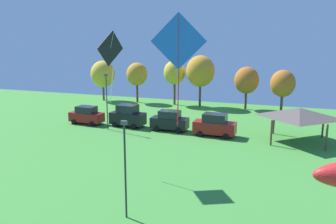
# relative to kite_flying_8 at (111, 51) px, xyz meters

# --- Properties ---
(kite_flying_8) EXTENTS (0.82, 2.76, 5.73)m
(kite_flying_8) POSITION_rel_kite_flying_8_xyz_m (0.00, 0.00, 0.00)
(kite_flying_8) COLOR black
(kite_flying_10) EXTENTS (2.54, 0.48, 5.18)m
(kite_flying_10) POSITION_rel_kite_flying_8_xyz_m (8.61, -9.53, 0.74)
(kite_flying_10) COLOR blue
(parked_car_leftmost) EXTENTS (4.34, 2.09, 2.25)m
(parked_car_leftmost) POSITION_rel_kite_flying_8_xyz_m (-10.37, 12.41, -8.58)
(parked_car_leftmost) COLOR maroon
(parked_car_leftmost) RESTS_ON ground
(parked_car_second_from_left) EXTENTS (4.35, 2.36, 2.69)m
(parked_car_second_from_left) POSITION_rel_kite_flying_8_xyz_m (-4.94, 12.93, -8.39)
(parked_car_second_from_left) COLOR black
(parked_car_second_from_left) RESTS_ON ground
(parked_car_third_from_left) EXTENTS (4.35, 2.07, 2.37)m
(parked_car_third_from_left) POSITION_rel_kite_flying_8_xyz_m (0.49, 12.81, -8.53)
(parked_car_third_from_left) COLOR black
(parked_car_third_from_left) RESTS_ON ground
(parked_car_rightmost_in_row) EXTENTS (4.63, 2.11, 2.50)m
(parked_car_rightmost_in_row) POSITION_rel_kite_flying_8_xyz_m (5.91, 12.28, -8.47)
(parked_car_rightmost_in_row) COLOR maroon
(parked_car_rightmost_in_row) RESTS_ON ground
(park_pavilion) EXTENTS (6.60, 5.97, 3.60)m
(park_pavilion) POSITION_rel_kite_flying_8_xyz_m (14.55, 13.07, -6.61)
(park_pavilion) COLOR brown
(park_pavilion) RESTS_ON ground
(light_post_0) EXTENTS (0.36, 0.20, 6.57)m
(light_post_0) POSITION_rel_kite_flying_8_xyz_m (-6.57, 10.86, -6.00)
(light_post_0) COLOR #2D2D33
(light_post_0) RESTS_ON ground
(light_post_1) EXTENTS (0.36, 0.20, 6.06)m
(light_post_1) POSITION_rel_kite_flying_8_xyz_m (4.63, -7.26, -6.27)
(light_post_1) COLOR #2D2D33
(light_post_1) RESTS_ON ground
(treeline_tree_0) EXTENTS (4.07, 4.07, 6.76)m
(treeline_tree_0) POSITION_rel_kite_flying_8_xyz_m (-16.67, 27.90, -5.19)
(treeline_tree_0) COLOR brown
(treeline_tree_0) RESTS_ON ground
(treeline_tree_1) EXTENTS (3.41, 3.41, 6.55)m
(treeline_tree_1) POSITION_rel_kite_flying_8_xyz_m (-10.46, 28.11, -5.05)
(treeline_tree_1) COLOR brown
(treeline_tree_1) RESTS_ON ground
(treeline_tree_2) EXTENTS (3.45, 3.45, 7.06)m
(treeline_tree_2) POSITION_rel_kite_flying_8_xyz_m (-4.01, 28.27, -4.57)
(treeline_tree_2) COLOR brown
(treeline_tree_2) RESTS_ON ground
(treeline_tree_3) EXTENTS (4.39, 4.39, 7.92)m
(treeline_tree_3) POSITION_rel_kite_flying_8_xyz_m (0.21, 28.13, -4.20)
(treeline_tree_3) COLOR brown
(treeline_tree_3) RESTS_ON ground
(treeline_tree_4) EXTENTS (3.63, 3.63, 6.38)m
(treeline_tree_4) POSITION_rel_kite_flying_8_xyz_m (7.24, 28.33, -5.34)
(treeline_tree_4) COLOR brown
(treeline_tree_4) RESTS_ON ground
(treeline_tree_5) EXTENTS (3.49, 3.49, 6.15)m
(treeline_tree_5) POSITION_rel_kite_flying_8_xyz_m (12.42, 27.37, -5.48)
(treeline_tree_5) COLOR brown
(treeline_tree_5) RESTS_ON ground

